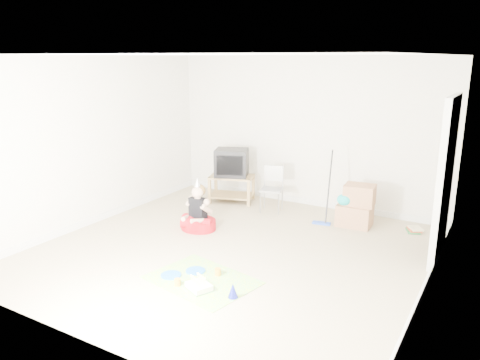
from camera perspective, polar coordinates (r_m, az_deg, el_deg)
The scene contains 16 objects.
ground at distance 6.50m, azimuth -1.04°, elevation -8.60°, with size 5.00×5.00×0.00m, color tan.
doorway_recess at distance 6.50m, azimuth 23.85°, elevation -0.32°, with size 0.02×0.90×2.05m, color black.
tv_stand at distance 8.54m, azimuth -1.02°, elevation -0.79°, with size 0.89×0.70×0.49m.
crt_tv at distance 8.43m, azimuth -1.03°, elevation 2.14°, with size 0.57×0.47×0.49m, color black.
folding_chair at distance 7.99m, azimuth 3.87°, elevation -1.18°, with size 0.43×0.42×0.79m.
cardboard_boxes at distance 7.53m, azimuth 13.96°, elevation -3.12°, with size 0.56×0.44×0.66m.
floor_mop at distance 7.50m, azimuth 9.98°, elevation -3.43°, with size 0.30×0.38×1.15m.
book_pile at distance 7.62m, azimuth 20.46°, elevation -5.67°, with size 0.26×0.28×0.08m.
seated_woman at distance 7.24m, azimuth -5.12°, elevation -4.63°, with size 0.61×0.61×0.82m.
party_mat at distance 5.72m, azimuth -4.65°, elevation -12.04°, with size 1.24×0.90×0.01m, color #E02F86.
birthday_cake at distance 5.48m, azimuth -5.02°, elevation -12.85°, with size 0.34×0.31×0.14m.
blue_plate_near at distance 5.92m, azimuth -5.44°, elevation -10.95°, with size 0.24×0.24×0.01m, color blue.
blue_plate_far at distance 5.85m, azimuth -8.41°, elevation -11.40°, with size 0.25×0.25×0.01m, color blue.
orange_cup_near at distance 5.79m, azimuth -2.71°, elevation -11.12°, with size 0.08×0.08×0.09m, color orange.
orange_cup_far at distance 5.60m, azimuth -7.63°, elevation -12.24°, with size 0.07×0.07×0.08m, color orange.
blue_party_hat at distance 5.28m, azimuth -0.87°, elevation -13.32°, with size 0.11×0.11×0.17m, color #171EA7.
Camera 1 is at (3.12, -5.08, 2.58)m, focal length 35.00 mm.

